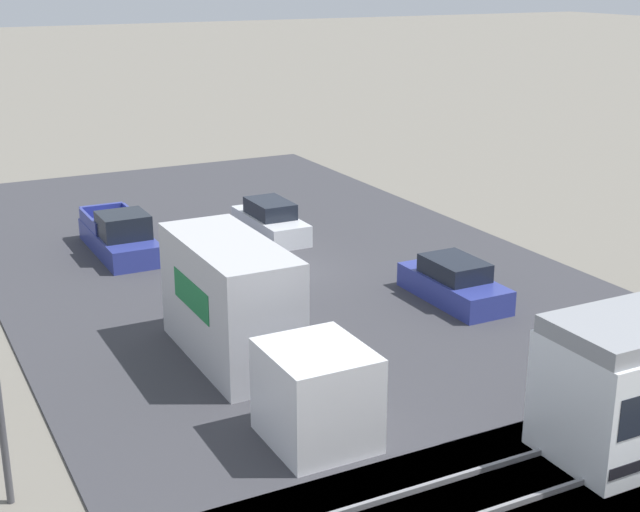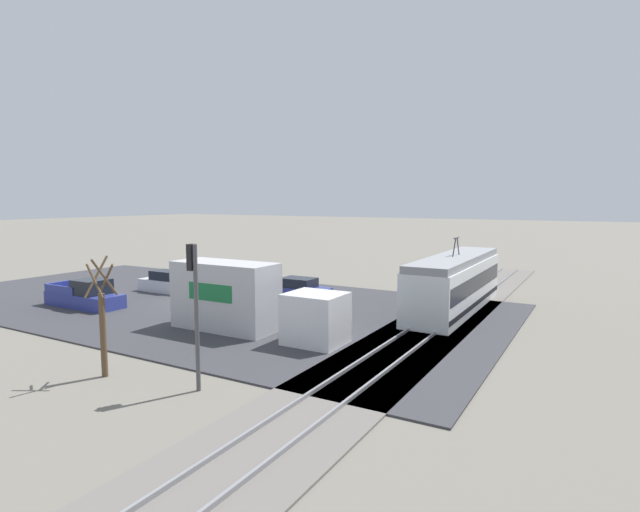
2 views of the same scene
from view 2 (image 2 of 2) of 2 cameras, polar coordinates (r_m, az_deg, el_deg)
The scene contains 10 objects.
ground_plane at distance 35.00m, azimuth -13.92°, elevation -5.18°, with size 320.00×320.00×0.00m, color slate.
road_surface at distance 35.00m, azimuth -13.92°, elevation -5.11°, with size 20.56×40.25×0.08m.
rail_bed at distance 26.83m, azimuth 11.63°, elevation -8.56°, with size 54.60×4.40×0.22m.
light_rail_tram at distance 32.36m, azimuth 15.18°, elevation -3.04°, with size 12.77×2.81×4.53m.
box_truck at distance 26.22m, azimuth -8.51°, elevation -5.06°, with size 2.37×9.78×3.58m.
pickup_truck at distance 35.59m, azimuth -25.21°, elevation -4.15°, with size 2.01×5.61×1.83m.
sedan_car_0 at distance 34.65m, azimuth -2.46°, elevation -3.94°, with size 1.87×4.43×1.49m.
sedan_car_1 at distance 39.12m, azimuth -17.00°, elevation -2.97°, with size 1.76×4.62×1.58m.
traffic_light_pole at distance 18.45m, azimuth -14.14°, elevation -4.55°, with size 0.28×0.47×5.37m.
street_tree at distance 21.34m, azimuth -23.59°, elevation -7.02°, with size 1.12×0.93×4.74m.
Camera 2 is at (24.67, 23.85, 6.92)m, focal length 28.00 mm.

